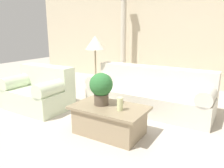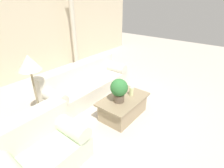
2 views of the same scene
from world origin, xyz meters
TOP-DOWN VIEW (x-y plane):
  - ground_plane at (0.00, 0.00)m, footprint 16.00×16.00m
  - wall_back at (0.00, 3.21)m, footprint 10.00×0.06m
  - sofa_long at (0.17, 0.92)m, footprint 2.40×0.86m
  - loveseat at (-1.79, -0.11)m, footprint 1.26×0.86m
  - coffee_table at (0.03, -0.37)m, footprint 1.12×0.69m
  - potted_plant at (-0.12, -0.36)m, footprint 0.36×0.36m
  - pillar_candle at (0.25, -0.43)m, footprint 0.09×0.09m
  - floor_lamp at (-1.16, 0.96)m, footprint 0.43×0.43m
  - column_right at (1.52, 2.81)m, footprint 0.23×0.23m

SIDE VIEW (x-z plane):
  - ground_plane at x=0.00m, z-range 0.00..0.00m
  - coffee_table at x=0.03m, z-range 0.01..0.44m
  - sofa_long at x=0.17m, z-range -0.08..0.75m
  - loveseat at x=-1.79m, z-range -0.07..0.77m
  - pillar_candle at x=0.25m, z-range 0.44..0.63m
  - potted_plant at x=-0.12m, z-range 0.47..0.97m
  - floor_lamp at x=-1.16m, z-range 0.51..1.94m
  - column_right at x=1.52m, z-range 0.03..2.52m
  - wall_back at x=0.00m, z-range 0.00..3.20m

